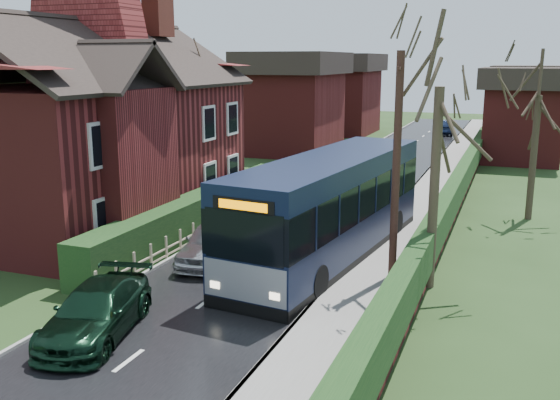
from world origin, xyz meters
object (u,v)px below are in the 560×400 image
at_px(car_green, 96,311).
at_px(bus_stop_sign, 350,215).
at_px(brick_house, 96,123).
at_px(bus, 330,209).
at_px(telegraph_pole, 396,169).
at_px(car_silver, 214,241).

height_order(car_green, bus_stop_sign, bus_stop_sign).
relative_size(brick_house, bus, 1.18).
relative_size(brick_house, telegraph_pole, 2.00).
bearing_deg(car_green, telegraph_pole, 33.46).
relative_size(bus_stop_sign, telegraph_pole, 0.40).
height_order(bus_stop_sign, telegraph_pole, telegraph_pole).
xyz_separation_m(bus, car_silver, (-3.70, -1.89, -1.09)).
height_order(brick_house, bus_stop_sign, brick_house).
relative_size(car_green, bus_stop_sign, 1.56).
xyz_separation_m(car_silver, car_green, (-0.10, -6.57, -0.08)).
distance_m(car_green, bus_stop_sign, 8.91).
bearing_deg(car_green, bus_stop_sign, 43.81).
bearing_deg(bus, telegraph_pole, -25.98).
bearing_deg(brick_house, car_green, -53.99).
distance_m(brick_house, telegraph_pole, 13.89).
bearing_deg(telegraph_pole, bus, 145.05).
bearing_deg(telegraph_pole, car_green, -135.58).
xyz_separation_m(bus_stop_sign, telegraph_pole, (1.60, -0.61, 1.78)).
bearing_deg(bus_stop_sign, telegraph_pole, -2.73).
relative_size(bus, telegraph_pole, 1.69).
xyz_separation_m(car_silver, bus_stop_sign, (4.70, 0.83, 1.17)).
bearing_deg(telegraph_pole, brick_house, 165.12).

